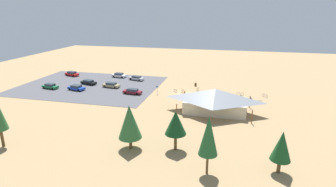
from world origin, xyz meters
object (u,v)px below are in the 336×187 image
object	(u,v)px
bicycle_purple_lone_east	(265,96)
car_green_by_curb	(50,86)
bicycle_yellow_yard_center	(198,89)
bicycle_blue_lone_west	(259,102)
pine_midwest	(130,122)
bicycle_silver_by_bin	(240,94)
pine_mideast	(209,136)
car_tan_front_row	(111,85)
car_red_back_corner	(72,74)
car_maroon_aisle_side	(132,91)
car_black_end_stall	(89,82)
bicycle_green_back_row	(175,91)
pine_far_west	(176,123)
pine_east	(282,146)
bicycle_black_near_porch	(250,100)
bike_pavilion	(215,99)
visitor_by_pavilion	(250,101)
bicycle_red_edge_south	(183,91)
bicycle_white_yard_right	(241,96)
car_silver_second_row	(136,78)
bicycle_orange_yard_left	(183,93)
trash_bin	(196,84)
car_blue_near_entry	(76,88)
car_white_mid_lot	(119,75)

from	to	relation	value
bicycle_purple_lone_east	car_green_by_curb	bearing A→B (deg)	5.90
bicycle_yellow_yard_center	bicycle_blue_lone_west	size ratio (longest dim) A/B	1.30
pine_midwest	bicycle_silver_by_bin	size ratio (longest dim) A/B	4.11
pine_mideast	car_tan_front_row	bearing A→B (deg)	-49.53
car_red_back_corner	car_maroon_aisle_side	xyz separation A→B (m)	(-25.94, 13.77, -0.05)
bicycle_purple_lone_east	car_black_end_stall	size ratio (longest dim) A/B	0.27
pine_midwest	bicycle_green_back_row	world-z (taller)	pine_midwest
bicycle_purple_lone_east	bicycle_green_back_row	xyz separation A→B (m)	(22.15, 1.13, -0.01)
pine_mideast	pine_far_west	distance (m)	7.56
bicycle_blue_lone_west	car_maroon_aisle_side	world-z (taller)	car_maroon_aisle_side
pine_east	car_green_by_curb	xyz separation A→B (m)	(54.44, -27.55, -3.15)
bicycle_blue_lone_west	bicycle_black_near_porch	size ratio (longest dim) A/B	1.08
pine_far_west	pine_east	bearing A→B (deg)	168.79
bicycle_green_back_row	car_maroon_aisle_side	xyz separation A→B (m)	(10.32, 3.98, 0.36)
car_red_back_corner	car_tan_front_row	bearing A→B (deg)	152.28
bike_pavilion	car_red_back_corner	bearing A→B (deg)	-24.55
pine_east	visitor_by_pavilion	bearing A→B (deg)	-85.03
pine_east	bicycle_red_edge_south	world-z (taller)	pine_east
pine_mideast	bicycle_blue_lone_west	world-z (taller)	pine_mideast
bicycle_green_back_row	car_green_by_curb	world-z (taller)	car_green_by_curb
bicycle_red_edge_south	car_tan_front_row	distance (m)	20.10
bicycle_white_yard_right	car_silver_second_row	bearing A→B (deg)	-18.28
bicycle_red_edge_south	car_silver_second_row	size ratio (longest dim) A/B	0.26
bicycle_black_near_porch	bicycle_silver_by_bin	xyz separation A→B (m)	(2.24, -4.01, 0.03)
car_maroon_aisle_side	bicycle_red_edge_south	bearing A→B (deg)	-160.03
bicycle_white_yard_right	car_maroon_aisle_side	world-z (taller)	car_maroon_aisle_side
car_tan_front_row	car_maroon_aisle_side	distance (m)	8.88
car_red_back_corner	car_tan_front_row	world-z (taller)	car_red_back_corner
pine_midwest	car_green_by_curb	xyz separation A→B (m)	(33.15, -25.94, -3.72)
bicycle_orange_yard_left	bicycle_black_near_porch	world-z (taller)	bicycle_black_near_porch
trash_bin	bicycle_orange_yard_left	world-z (taller)	trash_bin
car_black_end_stall	car_green_by_curb	xyz separation A→B (m)	(7.91, 6.33, 0.02)
car_black_end_stall	car_blue_near_entry	distance (m)	5.98
bicycle_purple_lone_east	bicycle_blue_lone_west	xyz separation A→B (m)	(1.76, 5.14, 0.01)
pine_far_west	bicycle_black_near_porch	distance (m)	29.33
bicycle_purple_lone_east	car_white_mid_lot	distance (m)	44.06
bicycle_red_edge_south	car_blue_near_entry	size ratio (longest dim) A/B	0.26
bike_pavilion	bicycle_orange_yard_left	distance (m)	13.56
pine_east	bicycle_blue_lone_west	bearing A→B (deg)	-89.27
bicycle_purple_lone_east	car_maroon_aisle_side	distance (m)	32.87
bicycle_purple_lone_east	car_blue_near_entry	bearing A→B (deg)	6.42
bike_pavilion	car_red_back_corner	size ratio (longest dim) A/B	2.91
bicycle_purple_lone_east	car_red_back_corner	distance (m)	59.04
bicycle_yellow_yard_center	car_white_mid_lot	world-z (taller)	car_white_mid_lot
pine_midwest	car_white_mid_lot	size ratio (longest dim) A/B	1.51
pine_mideast	pine_midwest	distance (m)	12.83
bicycle_blue_lone_west	visitor_by_pavilion	world-z (taller)	visitor_by_pavilion
trash_bin	car_green_by_curb	size ratio (longest dim) A/B	0.19
car_black_end_stall	bicycle_green_back_row	bearing A→B (deg)	176.26
pine_far_west	bicycle_purple_lone_east	world-z (taller)	pine_far_west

